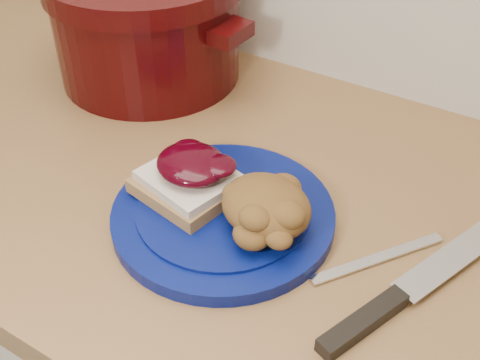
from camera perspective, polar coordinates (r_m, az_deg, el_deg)
The scene contains 7 objects.
plate at distance 0.68m, azimuth -1.61°, elevation -3.34°, with size 0.25×0.25×0.02m, color #061055.
sandwich at distance 0.68m, azimuth -4.83°, elevation 0.36°, with size 0.12×0.11×0.05m.
stuffing_mound at distance 0.64m, azimuth 2.48°, elevation -2.49°, with size 0.10×0.09×0.05m, color brown.
chef_knife at distance 0.61m, azimuth 14.10°, elevation -11.19°, with size 0.12×0.28×0.02m.
butter_knife at distance 0.66m, azimuth 12.96°, elevation -7.23°, with size 0.16×0.01×0.00m, color silver.
dutch_oven at distance 0.93m, azimuth -8.80°, elevation 14.43°, with size 0.34×0.30×0.18m.
pepper_grinder at distance 1.01m, azimuth -11.24°, elevation 14.74°, with size 0.06×0.06×0.12m.
Camera 1 is at (0.34, 1.02, 1.37)m, focal length 45.00 mm.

